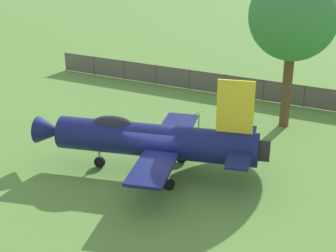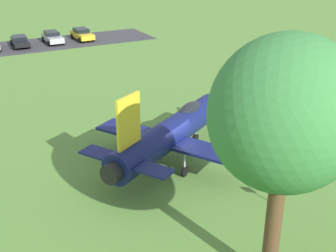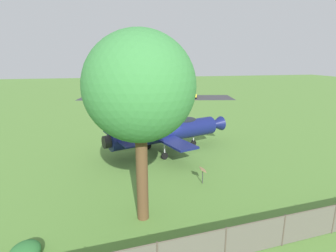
% 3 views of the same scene
% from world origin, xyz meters
% --- Properties ---
extents(ground_plane, '(200.00, 200.00, 0.00)m').
position_xyz_m(ground_plane, '(0.00, 0.00, 0.00)').
color(ground_plane, '#568438').
extents(parking_strip, '(34.15, 14.34, 0.00)m').
position_xyz_m(parking_strip, '(5.15, 34.48, 0.00)').
color(parking_strip, '#38383D').
rests_on(parking_strip, ground_plane).
extents(display_jet, '(12.17, 9.13, 5.40)m').
position_xyz_m(display_jet, '(0.35, 0.12, 1.92)').
color(display_jet, '#111951').
rests_on(display_jet, ground_plane).
extents(shade_tree, '(5.42, 5.11, 9.77)m').
position_xyz_m(shade_tree, '(-3.36, -9.95, 7.01)').
color(shade_tree, brown).
rests_on(shade_tree, ground_plane).
extents(perimeter_fence, '(35.64, 3.33, 1.61)m').
position_xyz_m(perimeter_fence, '(-0.35, -13.79, 0.85)').
color(perimeter_fence, '#4C4238').
rests_on(perimeter_fence, ground_plane).
extents(shrub_near_fence, '(1.28, 1.52, 0.61)m').
position_xyz_m(shrub_near_fence, '(-8.70, -11.86, 0.31)').
color(shrub_near_fence, '#2D7033').
rests_on(shrub_near_fence, ground_plane).
extents(info_plaque, '(0.48, 0.65, 1.14)m').
position_xyz_m(info_plaque, '(1.16, -6.76, 0.85)').
color(info_plaque, '#333333').
rests_on(info_plaque, ground_plane).
extents(parked_car_yellow, '(2.58, 4.63, 1.46)m').
position_xyz_m(parked_car_yellow, '(12.66, 33.08, 0.76)').
color(parked_car_yellow, gold).
rests_on(parked_car_yellow, ground_plane).
extents(parked_car_silver, '(2.67, 4.70, 1.45)m').
position_xyz_m(parked_car_silver, '(8.86, 33.83, 0.76)').
color(parked_car_silver, '#B2B5BA').
rests_on(parked_car_silver, ground_plane).
extents(parked_car_black, '(2.81, 4.65, 1.40)m').
position_xyz_m(parked_car_black, '(4.86, 34.46, 0.74)').
color(parked_car_black, black).
rests_on(parked_car_black, ground_plane).
extents(parked_car_gray, '(2.56, 4.51, 1.36)m').
position_xyz_m(parked_car_gray, '(1.54, 35.28, 0.72)').
color(parked_car_gray, slate).
rests_on(parked_car_gray, ground_plane).
extents(parked_car_white, '(2.94, 5.07, 1.41)m').
position_xyz_m(parked_car_white, '(-2.23, 36.05, 0.75)').
color(parked_car_white, silver).
rests_on(parked_car_white, ground_plane).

